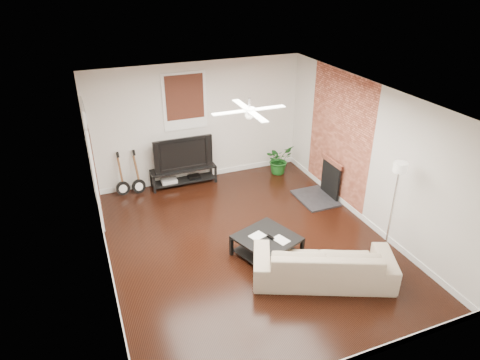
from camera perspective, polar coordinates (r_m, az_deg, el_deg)
The scene contains 14 objects.
room at distance 7.45m, azimuth 1.14°, elevation 0.41°, with size 5.01×6.01×2.81m.
brick_accent at distance 9.37m, azimuth 12.95°, elevation 5.49°, with size 0.02×2.20×2.80m, color brown.
fireplace at distance 9.60m, azimuth 10.94°, elevation 0.07°, with size 0.80×1.10×0.92m, color black.
window_back at distance 9.79m, azimuth -7.33°, elevation 10.30°, with size 1.00×0.06×1.30m, color #37160F.
door_left at distance 8.75m, azimuth -18.95°, elevation 2.03°, with size 0.08×1.00×2.50m, color white.
tv_stand at distance 10.21m, azimuth -7.48°, elevation 0.52°, with size 1.52×0.41×0.43m, color black.
tv at distance 9.98m, azimuth -7.72°, elevation 3.68°, with size 1.36×0.18×0.79m, color black.
coffee_table at distance 7.77m, azimuth 3.55°, elevation -8.78°, with size 0.95×0.95×0.40m, color black.
sofa at distance 7.31m, azimuth 10.98°, elevation -10.63°, with size 2.29×0.89×0.67m, color tan.
floor_lamp at distance 7.77m, azimuth 19.49°, elevation -4.02°, with size 0.31×0.31×1.87m, color silver, non-canonical shape.
potted_plant at distance 10.67m, azimuth 5.17°, elevation 2.74°, with size 0.65×0.57×0.72m, color #18541A.
guitar_left at distance 9.86m, azimuth -15.49°, elevation 0.60°, with size 0.31×0.22×1.02m, color black, non-canonical shape.
guitar_right at distance 9.86m, azimuth -13.47°, elevation 0.87°, with size 0.31×0.22×1.02m, color black, non-canonical shape.
ceiling_fan at distance 6.99m, azimuth 1.23°, elevation 9.23°, with size 1.24×1.24×0.32m, color white, non-canonical shape.
Camera 1 is at (-2.60, -6.12, 4.75)m, focal length 32.17 mm.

